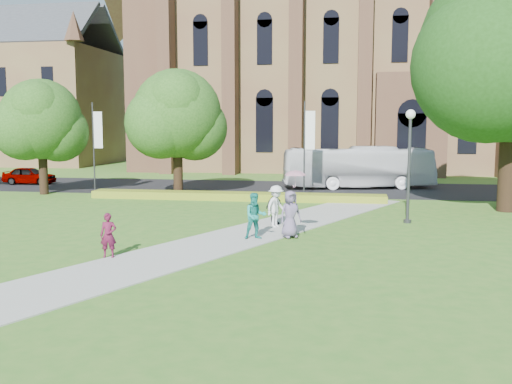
% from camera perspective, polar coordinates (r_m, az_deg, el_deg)
% --- Properties ---
extents(ground, '(160.00, 160.00, 0.00)m').
position_cam_1_polar(ground, '(21.52, -3.71, -5.47)').
color(ground, '#367021').
rests_on(ground, ground).
extents(road, '(160.00, 10.00, 0.02)m').
position_cam_1_polar(road, '(41.02, 2.54, 0.39)').
color(road, black).
rests_on(road, ground).
extents(footpath, '(15.58, 28.54, 0.04)m').
position_cam_1_polar(footpath, '(22.47, -3.13, -4.89)').
color(footpath, '#B2B2A8').
rests_on(footpath, ground).
extents(flower_hedge, '(18.00, 1.40, 0.45)m').
position_cam_1_polar(flower_hedge, '(34.63, -2.06, -0.43)').
color(flower_hedge, gold).
rests_on(flower_hedge, ground).
extents(cathedral, '(52.60, 18.25, 28.00)m').
position_cam_1_polar(cathedral, '(61.04, 14.56, 14.49)').
color(cathedral, olive).
rests_on(cathedral, ground).
extents(building_west, '(22.00, 14.00, 18.30)m').
position_cam_1_polar(building_west, '(73.67, -22.87, 9.86)').
color(building_west, olive).
rests_on(building_west, ground).
extents(streetlamp, '(0.44, 0.44, 5.24)m').
position_cam_1_polar(streetlamp, '(27.17, 15.10, 3.87)').
color(streetlamp, '#38383D').
rests_on(streetlamp, ground).
extents(street_tree_0, '(5.20, 5.20, 7.50)m').
position_cam_1_polar(street_tree_0, '(39.74, -20.70, 6.79)').
color(street_tree_0, '#332114').
rests_on(street_tree_0, ground).
extents(street_tree_1, '(5.60, 5.60, 8.05)m').
position_cam_1_polar(street_tree_1, '(36.61, -7.90, 7.74)').
color(street_tree_1, '#332114').
rests_on(street_tree_1, ground).
extents(banner_pole_0, '(0.70, 0.10, 6.00)m').
position_cam_1_polar(banner_pole_0, '(35.81, 5.04, 4.87)').
color(banner_pole_0, '#38383D').
rests_on(banner_pole_0, ground).
extents(banner_pole_1, '(0.70, 0.10, 6.00)m').
position_cam_1_polar(banner_pole_1, '(39.39, -15.79, 4.81)').
color(banner_pole_1, '#38383D').
rests_on(banner_pole_1, ground).
extents(tour_coach, '(11.03, 4.96, 2.99)m').
position_cam_1_polar(tour_coach, '(41.43, 10.20, 2.45)').
color(tour_coach, white).
rests_on(tour_coach, road).
extents(car_0, '(3.99, 1.77, 1.33)m').
position_cam_1_polar(car_0, '(46.89, -21.72, 1.55)').
color(car_0, gray).
rests_on(car_0, road).
extents(pedestrian_0, '(0.62, 0.48, 1.53)m').
position_cam_1_polar(pedestrian_0, '(20.11, -14.55, -4.21)').
color(pedestrian_0, '#55132E').
rests_on(pedestrian_0, footpath).
extents(pedestrian_1, '(1.08, 0.97, 1.84)m').
position_cam_1_polar(pedestrian_1, '(22.57, -0.06, -2.41)').
color(pedestrian_1, teal).
rests_on(pedestrian_1, footpath).
extents(pedestrian_2, '(1.18, 1.38, 1.85)m').
position_cam_1_polar(pedestrian_2, '(25.18, 2.02, -1.44)').
color(pedestrian_2, silver).
rests_on(pedestrian_2, footpath).
extents(pedestrian_3, '(0.90, 0.94, 1.57)m').
position_cam_1_polar(pedestrian_3, '(25.87, 1.85, -1.53)').
color(pedestrian_3, black).
rests_on(pedestrian_3, footpath).
extents(pedestrian_4, '(1.10, 1.01, 1.88)m').
position_cam_1_polar(pedestrian_4, '(22.95, 3.45, -2.21)').
color(pedestrian_4, slate).
rests_on(pedestrian_4, footpath).
extents(parasol, '(1.08, 1.08, 0.73)m').
position_cam_1_polar(parasol, '(22.86, 3.95, 1.05)').
color(parasol, '#C78D95').
rests_on(parasol, pedestrian_4).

